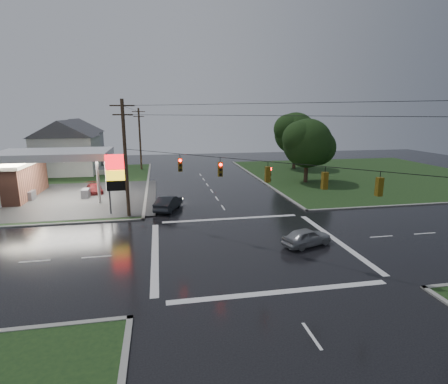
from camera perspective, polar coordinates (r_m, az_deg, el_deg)
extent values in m
plane|color=black|center=(26.64, 4.21, -8.78)|extent=(120.00, 120.00, 0.00)
cube|color=black|center=(54.48, -31.44, 0.66)|extent=(36.00, 36.00, 0.08)
cube|color=black|center=(60.32, 22.13, 2.63)|extent=(36.00, 36.00, 0.08)
cube|color=#2D2D2D|center=(45.11, -27.81, -1.07)|extent=(26.00, 18.00, 0.02)
cylinder|color=silver|center=(40.13, -19.83, 1.62)|extent=(0.30, 0.30, 5.00)
cylinder|color=silver|center=(48.42, -30.49, 2.42)|extent=(0.30, 0.30, 5.00)
cylinder|color=silver|center=(45.97, -18.70, 3.06)|extent=(0.30, 0.30, 5.00)
cube|color=silver|center=(43.71, -26.01, 5.54)|extent=(12.00, 8.00, 0.80)
cube|color=white|center=(43.76, -25.95, 5.00)|extent=(11.40, 7.40, 0.04)
cube|color=#59595E|center=(45.32, -29.08, -0.55)|extent=(0.80, 1.60, 1.10)
cube|color=#59595E|center=(43.76, -21.63, -0.24)|extent=(0.80, 1.60, 1.10)
cylinder|color=#59595E|center=(35.41, -18.29, 1.14)|extent=(0.16, 0.16, 6.00)
cylinder|color=#59595E|center=(35.23, -15.71, 1.25)|extent=(0.16, 0.16, 6.00)
cube|color=red|center=(34.95, -17.24, 4.73)|extent=(2.00, 0.35, 1.40)
cube|color=yellow|center=(35.15, -17.10, 2.63)|extent=(2.00, 0.35, 1.00)
cube|color=black|center=(35.33, -16.99, 1.04)|extent=(2.00, 0.35, 1.00)
cylinder|color=#382619|center=(33.82, -15.77, 5.08)|extent=(0.32, 0.32, 11.00)
cube|color=#382619|center=(33.55, -16.30, 13.39)|extent=(2.20, 0.12, 0.12)
cube|color=#382619|center=(33.54, -16.21, 12.03)|extent=(1.80, 0.12, 0.12)
cylinder|color=#382619|center=(62.15, -13.55, 8.35)|extent=(0.32, 0.32, 10.50)
cube|color=#382619|center=(61.98, -13.78, 12.63)|extent=(2.20, 0.12, 0.12)
cube|color=#382619|center=(61.98, -13.74, 11.90)|extent=(1.80, 0.12, 0.12)
cube|color=#59470C|center=(29.01, -7.17, 4.43)|extent=(0.34, 0.34, 1.10)
cylinder|color=#FF0C07|center=(28.76, -7.17, 5.12)|extent=(0.22, 0.08, 0.22)
cube|color=#59470C|center=(26.54, -0.62, 3.74)|extent=(0.34, 0.34, 1.10)
cylinder|color=#FF0C07|center=(26.29, -0.55, 4.49)|extent=(0.22, 0.08, 0.22)
cube|color=#59470C|center=(24.48, 7.14, 2.86)|extent=(0.34, 0.34, 1.10)
cylinder|color=#FF0C07|center=(24.48, 7.61, 3.75)|extent=(0.08, 0.22, 0.22)
cube|color=#59470C|center=(22.96, 16.11, 1.78)|extent=(0.34, 0.34, 1.10)
cylinder|color=#FF0C07|center=(23.07, 15.95, 2.80)|extent=(0.22, 0.08, 0.22)
cube|color=#59470C|center=(22.19, 24.01, 0.79)|extent=(0.34, 0.34, 1.10)
cylinder|color=#FF0C07|center=(22.28, 23.81, 1.85)|extent=(0.22, 0.08, 0.22)
cube|color=silver|center=(62.02, -24.23, 5.47)|extent=(9.00, 8.00, 6.00)
cube|color=gray|center=(61.34, -19.19, 3.37)|extent=(1.60, 4.80, 0.80)
cube|color=silver|center=(73.88, -22.88, 6.62)|extent=(9.00, 8.00, 6.00)
cube|color=gray|center=(73.24, -18.64, 4.86)|extent=(1.60, 4.80, 0.80)
cylinder|color=black|center=(50.78, 13.29, 4.30)|extent=(0.56, 0.56, 5.04)
sphere|color=black|center=(50.43, 13.47, 7.74)|extent=(6.80, 6.80, 6.80)
sphere|color=black|center=(51.47, 15.04, 7.05)|extent=(5.10, 5.10, 5.10)
sphere|color=black|center=(49.47, 12.24, 8.55)|extent=(4.76, 4.76, 4.76)
cylinder|color=black|center=(62.86, 11.42, 6.25)|extent=(0.56, 0.56, 5.60)
sphere|color=black|center=(62.57, 11.56, 9.35)|extent=(7.20, 7.20, 7.20)
sphere|color=black|center=(63.59, 12.95, 8.70)|extent=(5.40, 5.40, 5.40)
sphere|color=black|center=(61.63, 10.48, 10.09)|extent=(5.04, 5.04, 5.04)
imported|color=black|center=(36.25, -9.07, -1.73)|extent=(3.19, 4.88, 1.52)
imported|color=gray|center=(27.17, 13.36, -7.15)|extent=(4.26, 2.80, 1.35)
imported|color=#4D1113|center=(46.21, -20.39, 0.57)|extent=(2.71, 4.35, 1.17)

